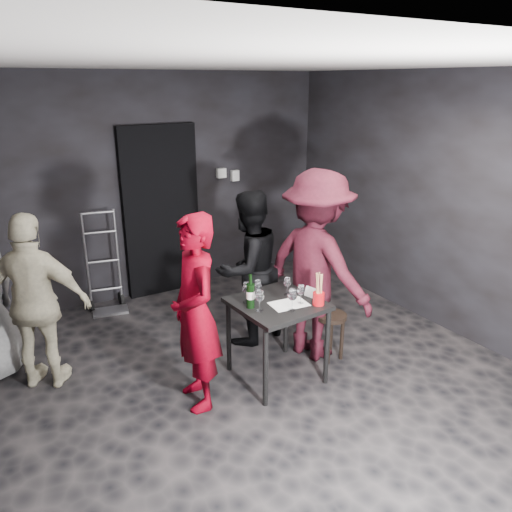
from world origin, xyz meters
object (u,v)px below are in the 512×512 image
hand_truck (107,293)px  bystander_cream (36,298)px  tasting_table (277,312)px  stool (331,325)px  man_maroon (318,246)px  woman_black (248,264)px  breadstick_cup (319,290)px  server_red (195,304)px  wine_bottle (250,295)px

hand_truck → bystander_cream: bystander_cream is taller
tasting_table → stool: tasting_table is taller
tasting_table → man_maroon: 0.75m
woman_black → bystander_cream: woman_black is taller
stool → breadstick_cup: (-0.35, -0.23, 0.53)m
server_red → bystander_cream: 1.41m
bystander_cream → breadstick_cup: bystander_cream is taller
stool → bystander_cream: (-2.44, 0.97, 0.47)m
tasting_table → man_maroon: size_ratio=0.33×
wine_bottle → server_red: bearing=179.9°
stool → man_maroon: bearing=111.5°
server_red → breadstick_cup: server_red is taller
woman_black → breadstick_cup: size_ratio=5.38×
tasting_table → bystander_cream: bystander_cream is taller
hand_truck → stool: size_ratio=2.56×
breadstick_cup → stool: bearing=33.4°
wine_bottle → stool: bearing=-1.5°
man_maroon → wine_bottle: 0.87m
man_maroon → wine_bottle: size_ratio=7.51×
man_maroon → bystander_cream: size_ratio=1.36×
man_maroon → breadstick_cup: size_ratio=7.22×
hand_truck → server_red: 2.29m
tasting_table → breadstick_cup: breadstick_cup is taller
breadstick_cup → server_red: bearing=166.2°
man_maroon → breadstick_cup: man_maroon is taller
hand_truck → wine_bottle: hand_truck is taller
hand_truck → man_maroon: 2.69m
wine_bottle → breadstick_cup: bearing=-25.7°
stool → server_red: 1.50m
bystander_cream → server_red: bearing=170.8°
tasting_table → woman_black: size_ratio=0.45×
tasting_table → stool: bearing=0.2°
hand_truck → bystander_cream: size_ratio=0.72×
hand_truck → wine_bottle: 2.38m
stool → bystander_cream: bearing=158.4°
man_maroon → breadstick_cup: 0.54m
man_maroon → bystander_cream: (-2.38, 0.80, -0.29)m
server_red → woman_black: server_red is taller
tasting_table → breadstick_cup: 0.43m
hand_truck → bystander_cream: (-0.88, -1.24, 0.61)m
tasting_table → woman_black: 0.78m
hand_truck → breadstick_cup: size_ratio=3.86×
woman_black → stool: bearing=111.0°
hand_truck → tasting_table: (0.94, -2.21, 0.43)m
tasting_table → server_red: bearing=178.0°
wine_bottle → breadstick_cup: 0.59m
hand_truck → tasting_table: size_ratio=1.60×
stool → woman_black: bearing=123.1°
stool → wine_bottle: bearing=178.5°
server_red → man_maroon: size_ratio=0.80×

